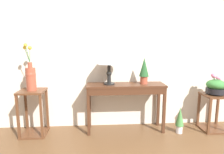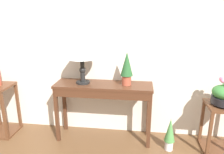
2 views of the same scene
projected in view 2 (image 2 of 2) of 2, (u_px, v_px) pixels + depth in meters
The scene contains 7 objects.
back_wall_with_art at pixel (114, 35), 2.87m from camera, with size 9.00×0.10×2.80m.
console_table at pixel (103, 93), 2.82m from camera, with size 1.27×0.37×0.80m.
table_lamp at pixel (82, 50), 2.71m from camera, with size 0.39×0.39×0.59m.
potted_plant_on_console at pixel (127, 67), 2.71m from camera, with size 0.16×0.16×0.43m.
pedestal_stand_left at pixel (0, 110), 3.06m from camera, with size 0.39×0.39×0.73m.
pedestal_stand_right at pixel (220, 128), 2.68m from camera, with size 0.39×0.39×0.62m.
potted_plant_floor at pixel (170, 133), 2.70m from camera, with size 0.13×0.13×0.44m.
Camera 2 is at (0.35, -1.31, 1.70)m, focal length 34.55 mm.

